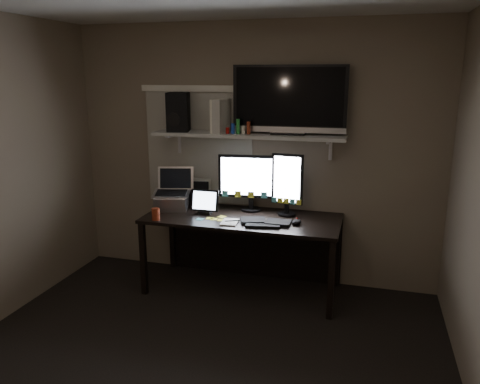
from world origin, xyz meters
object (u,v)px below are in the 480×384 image
(cup, at_px, (156,214))
(tablet, at_px, (205,202))
(monitor_landscape, at_px, (251,182))
(speaker, at_px, (178,112))
(tv, at_px, (289,100))
(game_console, at_px, (220,116))
(mouse, at_px, (297,222))
(monitor_portrait, at_px, (287,184))
(keyboard, at_px, (266,222))
(desk, at_px, (246,231))
(laptop, at_px, (171,190))

(cup, bearing_deg, tablet, 39.15)
(monitor_landscape, xyz_separation_m, speaker, (-0.71, -0.04, 0.65))
(tv, distance_m, game_console, 0.66)
(mouse, bearing_deg, monitor_portrait, 126.14)
(monitor_portrait, xyz_separation_m, keyboard, (-0.14, -0.30, -0.28))
(monitor_landscape, relative_size, monitor_portrait, 1.08)
(mouse, bearing_deg, speaker, 175.16)
(mouse, xyz_separation_m, cup, (-1.25, -0.22, 0.03))
(mouse, height_order, tablet, tablet)
(mouse, bearing_deg, monitor_landscape, 155.28)
(monitor_landscape, height_order, game_console, game_console)
(desk, bearing_deg, speaker, 174.31)
(tablet, height_order, speaker, speaker)
(cup, xyz_separation_m, speaker, (0.04, 0.49, 0.88))
(monitor_portrait, relative_size, cup, 5.46)
(tv, bearing_deg, monitor_landscape, 179.29)
(monitor_portrait, distance_m, tv, 0.77)
(mouse, relative_size, tablet, 0.44)
(laptop, height_order, cup, laptop)
(cup, bearing_deg, game_console, 46.39)
(monitor_landscape, relative_size, tablet, 2.37)
(speaker, bearing_deg, mouse, -27.00)
(cup, bearing_deg, laptop, 90.08)
(mouse, distance_m, tv, 1.10)
(cup, bearing_deg, speaker, 84.99)
(tablet, distance_m, game_console, 0.82)
(monitor_landscape, xyz_separation_m, game_console, (-0.29, -0.04, 0.63))
(desk, distance_m, tablet, 0.48)
(keyboard, distance_m, tablet, 0.64)
(tablet, height_order, laptop, laptop)
(desk, bearing_deg, game_console, 165.84)
(monitor_portrait, height_order, tv, tv)
(tv, bearing_deg, keyboard, -109.98)
(mouse, height_order, cup, cup)
(speaker, bearing_deg, keyboard, -33.09)
(game_console, bearing_deg, monitor_landscape, 19.24)
(speaker, bearing_deg, cup, -109.23)
(desk, relative_size, mouse, 15.18)
(monitor_landscape, bearing_deg, keyboard, -64.33)
(monitor_landscape, distance_m, speaker, 0.97)
(tablet, distance_m, laptop, 0.38)
(desk, xyz_separation_m, cup, (-0.73, -0.42, 0.23))
(monitor_landscape, distance_m, monitor_portrait, 0.37)
(game_console, bearing_deg, keyboard, -21.21)
(desk, xyz_separation_m, speaker, (-0.69, 0.07, 1.11))
(mouse, xyz_separation_m, tv, (-0.15, 0.32, 1.04))
(laptop, xyz_separation_m, game_console, (0.47, 0.13, 0.71))
(tablet, relative_size, game_console, 0.87)
(laptop, height_order, speaker, speaker)
(monitor_portrait, relative_size, mouse, 4.97)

